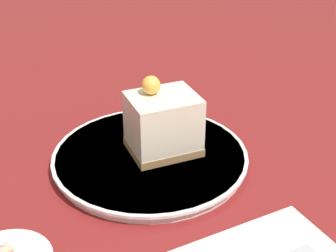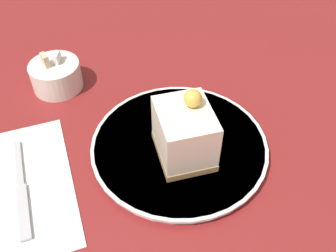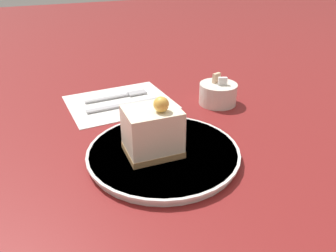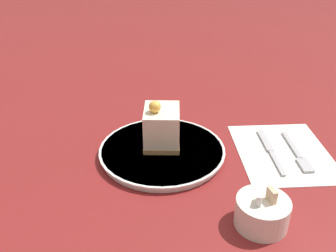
# 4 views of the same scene
# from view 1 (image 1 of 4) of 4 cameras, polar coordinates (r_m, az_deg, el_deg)

# --- Properties ---
(ground_plane) EXTENTS (4.00, 4.00, 0.00)m
(ground_plane) POSITION_cam_1_polar(r_m,az_deg,el_deg) (0.64, 0.27, -4.43)
(ground_plane) COLOR maroon
(plate) EXTENTS (0.26, 0.26, 0.02)m
(plate) POSITION_cam_1_polar(r_m,az_deg,el_deg) (0.63, -2.18, -3.82)
(plate) COLOR silver
(plate) RESTS_ON ground_plane
(cake_slice) EXTENTS (0.08, 0.09, 0.10)m
(cake_slice) POSITION_cam_1_polar(r_m,az_deg,el_deg) (0.61, -0.63, 0.36)
(cake_slice) COLOR #9E7547
(cake_slice) RESTS_ON plate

